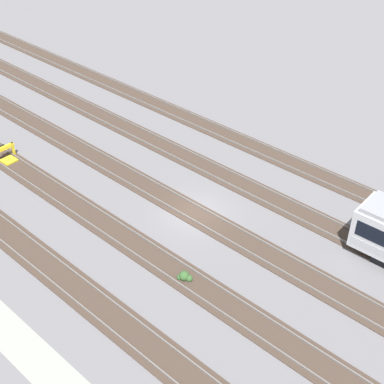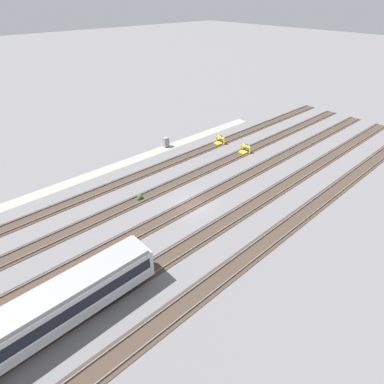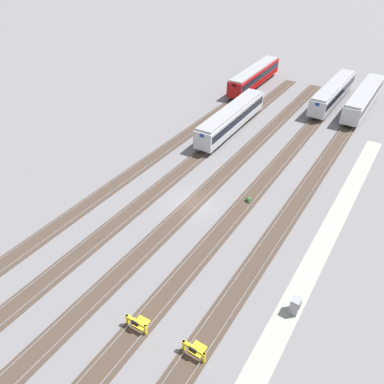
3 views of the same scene
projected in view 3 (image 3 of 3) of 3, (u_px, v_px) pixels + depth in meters
name	position (u px, v px, depth m)	size (l,w,h in m)	color
ground_plane	(193.00, 203.00, 43.35)	(400.00, 400.00, 0.00)	slate
service_walkway	(318.00, 253.00, 36.94)	(54.00, 2.00, 0.01)	#9E9E93
rail_track_nearest	(275.00, 235.00, 38.90)	(90.00, 2.23, 0.21)	#47382D
rail_track_near_inner	(232.00, 218.00, 41.11)	(90.00, 2.23, 0.21)	#47382D
rail_track_middle	(193.00, 203.00, 43.32)	(90.00, 2.24, 0.21)	#47382D
rail_track_far_inner	(158.00, 189.00, 45.53)	(90.00, 2.23, 0.21)	#47382D
rail_track_farthest	(126.00, 177.00, 47.74)	(90.00, 2.23, 0.21)	#47382D
subway_car_front_row_leftmost	(231.00, 118.00, 57.19)	(18.05, 3.19, 3.70)	silver
subway_car_front_row_left_inner	(254.00, 76.00, 72.40)	(18.05, 3.19, 3.70)	#B71414
subway_car_front_row_centre	(363.00, 98.00, 63.47)	(18.01, 2.90, 3.70)	silver
subway_car_front_row_right_inner	(333.00, 93.00, 65.58)	(18.04, 3.09, 3.70)	silver
bumper_stop_nearest_track	(196.00, 350.00, 28.09)	(1.35, 2.00, 1.22)	yellow
bumper_stop_near_inner_track	(138.00, 323.00, 29.94)	(1.37, 2.01, 1.22)	yellow
electrical_cabinet	(295.00, 305.00, 30.95)	(0.90, 0.73, 1.60)	gray
weed_clump	(249.00, 200.00, 43.57)	(0.92, 0.70, 0.64)	#38602D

